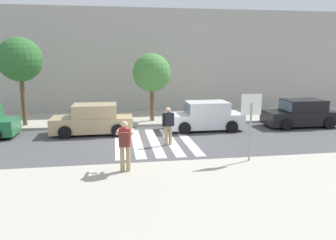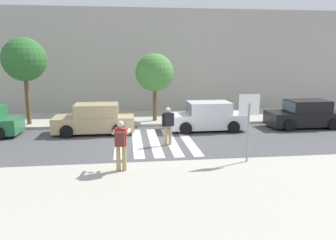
{
  "view_description": "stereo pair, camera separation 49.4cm",
  "coord_description": "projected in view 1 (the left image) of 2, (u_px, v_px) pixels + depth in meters",
  "views": [
    {
      "loc": [
        -1.72,
        -14.65,
        3.95
      ],
      "look_at": [
        0.6,
        -0.2,
        1.1
      ],
      "focal_mm": 35.0,
      "sensor_mm": 36.0,
      "label": 1
    },
    {
      "loc": [
        -1.23,
        -14.72,
        3.95
      ],
      "look_at": [
        0.6,
        -0.2,
        1.1
      ],
      "focal_mm": 35.0,
      "sensor_mm": 36.0,
      "label": 2
    }
  ],
  "objects": [
    {
      "name": "parked_car_tan",
      "position": [
        93.0,
        120.0,
        16.86
      ],
      "size": [
        4.1,
        1.92,
        1.55
      ],
      "color": "tan",
      "rests_on": "ground"
    },
    {
      "name": "crosswalk_stripe_2",
      "position": [
        154.0,
        142.0,
        15.42
      ],
      "size": [
        0.44,
        5.2,
        0.01
      ],
      "primitive_type": "cube",
      "color": "silver",
      "rests_on": "ground"
    },
    {
      "name": "ground_plane",
      "position": [
        155.0,
        143.0,
        15.22
      ],
      "size": [
        120.0,
        120.0,
        0.0
      ],
      "primitive_type": "plane",
      "color": "#4C4C4F"
    },
    {
      "name": "sidewalk_far",
      "position": [
        144.0,
        118.0,
        21.03
      ],
      "size": [
        60.0,
        4.8,
        0.14
      ],
      "primitive_type": "cube",
      "color": "#B2AD9E",
      "rests_on": "ground"
    },
    {
      "name": "street_tree_west",
      "position": [
        20.0,
        60.0,
        17.8
      ],
      "size": [
        2.41,
        2.41,
        4.86
      ],
      "color": "brown",
      "rests_on": "sidewalk_far"
    },
    {
      "name": "photographer_with_backpack",
      "position": [
        125.0,
        142.0,
        10.84
      ],
      "size": [
        0.64,
        0.88,
        1.72
      ],
      "color": "tan",
      "rests_on": "sidewalk_near"
    },
    {
      "name": "building_facade_far",
      "position": [
        138.0,
        61.0,
        24.61
      ],
      "size": [
        56.0,
        4.0,
        7.21
      ],
      "primitive_type": "cube",
      "color": "#ADA89E",
      "rests_on": "ground"
    },
    {
      "name": "parked_car_white",
      "position": [
        205.0,
        117.0,
        17.79
      ],
      "size": [
        4.1,
        1.92,
        1.55
      ],
      "color": "white",
      "rests_on": "ground"
    },
    {
      "name": "crosswalk_stripe_0",
      "position": [
        120.0,
        143.0,
        15.17
      ],
      "size": [
        0.44,
        5.2,
        0.01
      ],
      "primitive_type": "cube",
      "color": "silver",
      "rests_on": "ground"
    },
    {
      "name": "street_tree_center",
      "position": [
        152.0,
        73.0,
        19.24
      ],
      "size": [
        2.25,
        2.25,
        4.0
      ],
      "color": "brown",
      "rests_on": "sidewalk_far"
    },
    {
      "name": "parked_car_black",
      "position": [
        301.0,
        114.0,
        18.67
      ],
      "size": [
        4.1,
        1.92,
        1.55
      ],
      "color": "black",
      "rests_on": "ground"
    },
    {
      "name": "crosswalk_stripe_4",
      "position": [
        187.0,
        140.0,
        15.67
      ],
      "size": [
        0.44,
        5.2,
        0.01
      ],
      "primitive_type": "cube",
      "color": "silver",
      "rests_on": "ground"
    },
    {
      "name": "stop_sign",
      "position": [
        251.0,
        113.0,
        11.85
      ],
      "size": [
        0.76,
        0.08,
        2.49
      ],
      "color": "gray",
      "rests_on": "sidewalk_near"
    },
    {
      "name": "crosswalk_stripe_3",
      "position": [
        171.0,
        141.0,
        15.54
      ],
      "size": [
        0.44,
        5.2,
        0.01
      ],
      "primitive_type": "cube",
      "color": "silver",
      "rests_on": "ground"
    },
    {
      "name": "pedestrian_crossing",
      "position": [
        168.0,
        124.0,
        14.67
      ],
      "size": [
        0.57,
        0.32,
        1.72
      ],
      "color": "tan",
      "rests_on": "ground"
    },
    {
      "name": "crosswalk_stripe_1",
      "position": [
        137.0,
        142.0,
        15.29
      ],
      "size": [
        0.44,
        5.2,
        0.01
      ],
      "primitive_type": "cube",
      "color": "silver",
      "rests_on": "ground"
    },
    {
      "name": "sidewalk_near",
      "position": [
        181.0,
        197.0,
        9.2
      ],
      "size": [
        60.0,
        6.0,
        0.14
      ],
      "primitive_type": "cube",
      "color": "#B2AD9E",
      "rests_on": "ground"
    }
  ]
}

